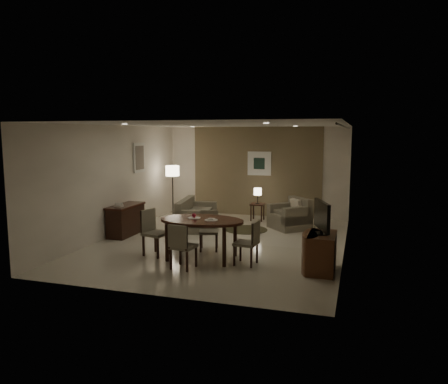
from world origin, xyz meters
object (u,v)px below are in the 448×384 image
(floor_lamp, at_px, (173,192))
(chair_right, at_px, (246,243))
(chair_far, at_px, (209,231))
(chair_left, at_px, (156,233))
(tv_cabinet, at_px, (322,253))
(console_desk, at_px, (126,220))
(side_table, at_px, (257,212))
(dining_table, at_px, (202,239))
(chair_near, at_px, (183,246))
(sofa, at_px, (197,214))
(armchair, at_px, (290,214))

(floor_lamp, bearing_deg, chair_right, -49.81)
(chair_far, xyz_separation_m, chair_left, (-0.90, -0.69, 0.05))
(chair_right, xyz_separation_m, floor_lamp, (-3.21, 3.79, 0.35))
(tv_cabinet, bearing_deg, chair_right, -179.87)
(tv_cabinet, xyz_separation_m, floor_lamp, (-4.63, 3.79, 0.43))
(console_desk, relative_size, chair_left, 1.27)
(side_table, bearing_deg, tv_cabinet, -62.81)
(console_desk, distance_m, chair_right, 3.77)
(chair_right, bearing_deg, dining_table, -91.64)
(tv_cabinet, relative_size, chair_near, 1.05)
(chair_near, relative_size, chair_right, 1.00)
(sofa, bearing_deg, tv_cabinet, -137.44)
(chair_near, relative_size, armchair, 0.94)
(chair_right, bearing_deg, console_desk, -108.23)
(chair_far, bearing_deg, floor_lamp, 109.26)
(dining_table, xyz_separation_m, chair_far, (-0.08, 0.65, 0.02))
(dining_table, relative_size, chair_right, 2.01)
(chair_left, relative_size, sofa, 0.58)
(tv_cabinet, xyz_separation_m, chair_far, (-2.45, 0.76, 0.07))
(console_desk, distance_m, sofa, 1.90)
(dining_table, height_order, chair_right, chair_right)
(console_desk, height_order, chair_far, chair_far)
(chair_right, height_order, side_table, chair_right)
(tv_cabinet, xyz_separation_m, dining_table, (-2.37, 0.11, 0.05))
(chair_far, height_order, armchair, chair_far)
(tv_cabinet, bearing_deg, dining_table, 177.32)
(chair_right, height_order, sofa, chair_right)
(armchair, bearing_deg, console_desk, -105.47)
(armchair, xyz_separation_m, side_table, (-1.05, 0.82, -0.16))
(console_desk, xyz_separation_m, chair_far, (2.44, -0.74, 0.05))
(console_desk, bearing_deg, chair_right, -23.48)
(armchair, relative_size, side_table, 1.85)
(chair_far, bearing_deg, side_table, 68.96)
(console_desk, height_order, chair_left, chair_left)
(chair_near, relative_size, chair_left, 0.91)
(dining_table, height_order, armchair, armchair)
(tv_cabinet, height_order, chair_right, chair_right)
(floor_lamp, bearing_deg, tv_cabinet, -39.28)
(chair_near, bearing_deg, chair_left, -28.99)
(armchair, relative_size, floor_lamp, 0.58)
(console_desk, distance_m, dining_table, 2.87)
(sofa, bearing_deg, chair_far, -161.60)
(tv_cabinet, relative_size, sofa, 0.55)
(chair_near, distance_m, sofa, 3.51)
(dining_table, bearing_deg, chair_right, -6.90)
(console_desk, xyz_separation_m, floor_lamp, (0.26, 2.29, 0.41))
(tv_cabinet, distance_m, chair_right, 1.43)
(chair_left, bearing_deg, side_table, -1.96)
(sofa, distance_m, armchair, 2.45)
(chair_near, xyz_separation_m, armchair, (1.36, 4.00, -0.02))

